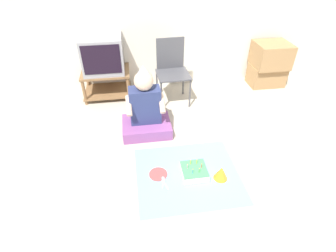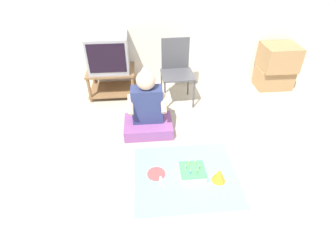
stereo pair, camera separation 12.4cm
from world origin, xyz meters
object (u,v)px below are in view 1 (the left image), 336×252
(birthday_cake, at_px, (194,171))
(tv, at_px, (103,54))
(party_hat_blue, at_px, (221,173))
(paper_plate, at_px, (158,174))
(folding_chair, at_px, (172,67))
(person_seated, at_px, (146,111))
(cardboard_box_stack, at_px, (269,63))

(birthday_cake, bearing_deg, tv, 116.98)
(party_hat_blue, bearing_deg, paper_plate, 167.18)
(party_hat_blue, height_order, paper_plate, party_hat_blue)
(folding_chair, height_order, party_hat_blue, folding_chair)
(paper_plate, bearing_deg, birthday_cake, -8.04)
(tv, relative_size, birthday_cake, 2.15)
(person_seated, bearing_deg, folding_chair, 59.41)
(tv, distance_m, paper_plate, 1.94)
(cardboard_box_stack, height_order, person_seated, person_seated)
(person_seated, bearing_deg, paper_plate, -86.07)
(folding_chair, xyz_separation_m, cardboard_box_stack, (1.58, 0.22, -0.14))
(cardboard_box_stack, xyz_separation_m, person_seated, (-2.01, -0.96, -0.07))
(cardboard_box_stack, bearing_deg, party_hat_blue, -125.69)
(person_seated, relative_size, paper_plate, 4.58)
(tv, relative_size, cardboard_box_stack, 0.82)
(tv, height_order, person_seated, tv)
(folding_chair, relative_size, party_hat_blue, 5.86)
(cardboard_box_stack, relative_size, person_seated, 0.79)
(person_seated, xyz_separation_m, party_hat_blue, (0.67, -0.91, -0.20))
(tv, xyz_separation_m, party_hat_blue, (1.17, -1.88, -0.57))
(folding_chair, bearing_deg, birthday_cake, -90.70)
(tv, xyz_separation_m, folding_chair, (0.93, -0.24, -0.15))
(birthday_cake, bearing_deg, cardboard_box_stack, 48.13)
(birthday_cake, bearing_deg, party_hat_blue, -19.35)
(folding_chair, distance_m, cardboard_box_stack, 1.60)
(tv, xyz_separation_m, cardboard_box_stack, (2.51, -0.01, -0.29))
(folding_chair, distance_m, paper_plate, 1.63)
(person_seated, distance_m, party_hat_blue, 1.15)
(folding_chair, bearing_deg, party_hat_blue, -81.90)
(folding_chair, bearing_deg, tv, 165.71)
(cardboard_box_stack, distance_m, person_seated, 2.23)
(folding_chair, relative_size, paper_plate, 4.65)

